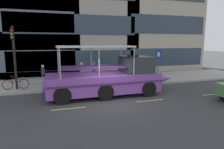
{
  "coord_description": "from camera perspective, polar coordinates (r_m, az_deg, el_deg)",
  "views": [
    {
      "loc": [
        -3.19,
        -10.92,
        3.46
      ],
      "look_at": [
        0.75,
        1.52,
        1.3
      ],
      "focal_mm": 31.27,
      "sensor_mm": 36.0,
      "label": 1
    }
  ],
  "objects": [
    {
      "name": "curb_guardrail",
      "position": [
        15.01,
        -4.18,
        -0.97
      ],
      "size": [
        11.23,
        0.09,
        0.87
      ],
      "color": "gray",
      "rests_on": "sidewalk"
    },
    {
      "name": "leaned_bicycle",
      "position": [
        15.37,
        -26.34,
        -2.48
      ],
      "size": [
        1.74,
        0.46,
        0.96
      ],
      "color": "black",
      "rests_on": "sidewalk"
    },
    {
      "name": "lane_centreline",
      "position": [
        11.12,
        0.01,
        -8.71
      ],
      "size": [
        25.8,
        0.12,
        0.01
      ],
      "color": "#DBD64C",
      "rests_on": "ground_plane"
    },
    {
      "name": "parking_sign",
      "position": [
        17.37,
        13.34,
        4.24
      ],
      "size": [
        0.6,
        0.12,
        2.64
      ],
      "color": "#4C4F54",
      "rests_on": "sidewalk"
    },
    {
      "name": "pedestrian_mid_right",
      "position": [
        15.54,
        -8.84,
        1.0
      ],
      "size": [
        0.27,
        0.48,
        1.73
      ],
      "color": "black",
      "rests_on": "sidewalk"
    },
    {
      "name": "curb_edge",
      "position": [
        14.78,
        -4.63,
        -3.81
      ],
      "size": [
        32.0,
        0.18,
        0.18
      ],
      "primitive_type": "cube",
      "color": "#B2ADA3",
      "rests_on": "ground_plane"
    },
    {
      "name": "sidewalk",
      "position": [
        17.16,
        -6.5,
        -1.99
      ],
      "size": [
        32.0,
        4.8,
        0.18
      ],
      "primitive_type": "cube",
      "color": "#A8A59E",
      "rests_on": "ground_plane"
    },
    {
      "name": "pedestrian_near_bow",
      "position": [
        17.48,
        7.12,
        1.94
      ],
      "size": [
        0.31,
        0.45,
        1.71
      ],
      "color": "black",
      "rests_on": "sidewalk"
    },
    {
      "name": "ground_plane",
      "position": [
        11.89,
        -1.23,
        -7.52
      ],
      "size": [
        120.0,
        120.0,
        0.0
      ],
      "primitive_type": "plane",
      "color": "#3D3D3F"
    },
    {
      "name": "duck_tour_boat",
      "position": [
        12.94,
        -0.43,
        -1.18
      ],
      "size": [
        8.97,
        2.69,
        3.25
      ],
      "color": "purple",
      "rests_on": "ground_plane"
    },
    {
      "name": "pedestrian_near_stern",
      "position": [
        16.01,
        -19.51,
        0.46
      ],
      "size": [
        0.25,
        0.43,
        1.56
      ],
      "color": "#47423D",
      "rests_on": "sidewalk"
    },
    {
      "name": "pedestrian_mid_left",
      "position": [
        16.47,
        -5.34,
        1.35
      ],
      "size": [
        0.31,
        0.41,
        1.63
      ],
      "color": "#47423D",
      "rests_on": "sidewalk"
    },
    {
      "name": "traffic_light_pole",
      "position": [
        15.06,
        -26.75,
        5.97
      ],
      "size": [
        0.24,
        0.46,
        4.38
      ],
      "color": "black",
      "rests_on": "sidewalk"
    }
  ]
}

